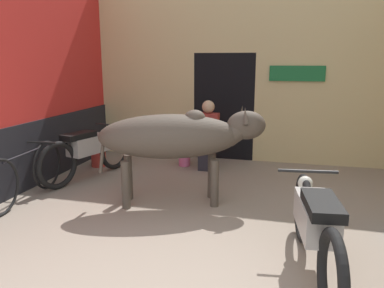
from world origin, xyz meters
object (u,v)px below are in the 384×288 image
(cow, at_px, (178,137))
(bicycle, at_px, (26,174))
(plastic_stool, at_px, (184,152))
(motorcycle_near, at_px, (315,225))
(motorcycle_far, at_px, (88,150))
(shopkeeper_seated, at_px, (208,133))
(bucket, at_px, (99,159))

(cow, bearing_deg, bicycle, -167.41)
(plastic_stool, bearing_deg, cow, -76.85)
(cow, height_order, motorcycle_near, cow)
(motorcycle_far, height_order, shopkeeper_seated, shopkeeper_seated)
(motorcycle_near, bearing_deg, cow, 140.55)
(motorcycle_near, xyz_separation_m, motorcycle_far, (-3.36, 2.03, -0.00))
(motorcycle_near, xyz_separation_m, bucket, (-3.56, 2.69, -0.34))
(cow, height_order, bicycle, cow)
(cow, distance_m, bicycle, 2.13)
(bucket, bearing_deg, cow, -35.05)
(shopkeeper_seated, distance_m, bucket, 2.03)
(cow, relative_size, motorcycle_far, 1.17)
(motorcycle_far, distance_m, shopkeeper_seated, 2.02)
(shopkeeper_seated, bearing_deg, bicycle, -133.96)
(plastic_stool, bearing_deg, motorcycle_near, -56.50)
(cow, bearing_deg, shopkeeper_seated, 88.89)
(cow, relative_size, bucket, 8.51)
(plastic_stool, bearing_deg, motorcycle_far, -139.90)
(shopkeeper_seated, height_order, bucket, shopkeeper_seated)
(motorcycle_near, height_order, bucket, motorcycle_near)
(motorcycle_near, bearing_deg, bucket, 142.84)
(motorcycle_far, xyz_separation_m, shopkeeper_seated, (1.74, 1.01, 0.18))
(cow, height_order, plastic_stool, cow)
(motorcycle_far, relative_size, bucket, 7.28)
(shopkeeper_seated, bearing_deg, cow, -91.11)
(bicycle, bearing_deg, shopkeeper_seated, 46.04)
(cow, xyz_separation_m, plastic_stool, (-0.41, 1.76, -0.66))
(cow, xyz_separation_m, bicycle, (-2.01, -0.45, -0.53))
(cow, xyz_separation_m, motorcycle_far, (-1.71, 0.67, -0.44))
(bicycle, bearing_deg, cow, 12.59)
(cow, distance_m, motorcycle_near, 2.18)
(motorcycle_near, xyz_separation_m, bicycle, (-3.66, 0.91, -0.10))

